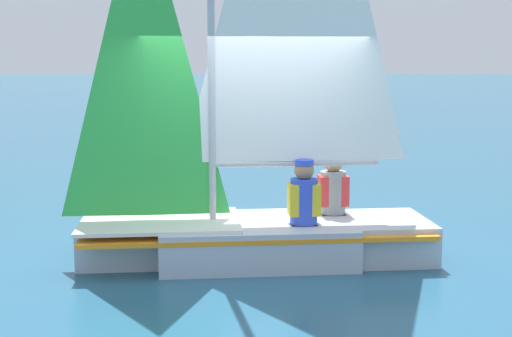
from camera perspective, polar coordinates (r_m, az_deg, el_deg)
ground_plane at (r=8.15m, az=0.00°, el=-7.30°), size 260.00×260.00×0.00m
sailboat_main at (r=7.96m, az=0.11°, el=-1.14°), size 4.05×1.66×5.99m
sailor_helm at (r=7.88m, az=3.84°, el=-3.15°), size 0.36×0.32×1.16m
sailor_crew at (r=8.44m, az=6.16°, el=-2.39°), size 0.36×0.32×1.16m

